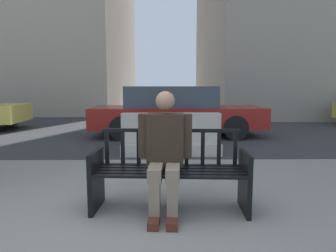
{
  "coord_description": "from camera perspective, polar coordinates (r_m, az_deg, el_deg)",
  "views": [
    {
      "loc": [
        0.62,
        -2.83,
        1.35
      ],
      "look_at": [
        0.68,
        1.86,
        0.75
      ],
      "focal_mm": 32.0,
      "sensor_mm": 36.0,
      "label": 1
    }
  ],
  "objects": [
    {
      "name": "street_bench",
      "position": [
        3.36,
        0.35,
        -9.22
      ],
      "size": [
        1.72,
        0.62,
        0.88
      ],
      "color": "black",
      "rests_on": "ground"
    },
    {
      "name": "ground_plane",
      "position": [
        3.2,
        -12.39,
        -17.88
      ],
      "size": [
        200.0,
        200.0,
        0.0
      ],
      "primitive_type": "plane",
      "color": "gray"
    },
    {
      "name": "street_asphalt",
      "position": [
        11.63,
        -3.77,
        0.63
      ],
      "size": [
        120.0,
        12.0,
        0.01
      ],
      "primitive_type": "cube",
      "color": "#333335",
      "rests_on": "ground"
    },
    {
      "name": "seated_person",
      "position": [
        3.23,
        -0.59,
        -4.5
      ],
      "size": [
        0.59,
        0.74,
        1.31
      ],
      "color": "#2D2319",
      "rests_on": "ground"
    },
    {
      "name": "jersey_barrier_centre",
      "position": [
        6.13,
        0.57,
        -2.19
      ],
      "size": [
        2.01,
        0.71,
        0.84
      ],
      "color": "#ADA89E",
      "rests_on": "ground"
    },
    {
      "name": "car_sedan_mid",
      "position": [
        8.45,
        1.38,
        2.87
      ],
      "size": [
        4.75,
        1.89,
        1.39
      ],
      "color": "maroon",
      "rests_on": "ground"
    }
  ]
}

